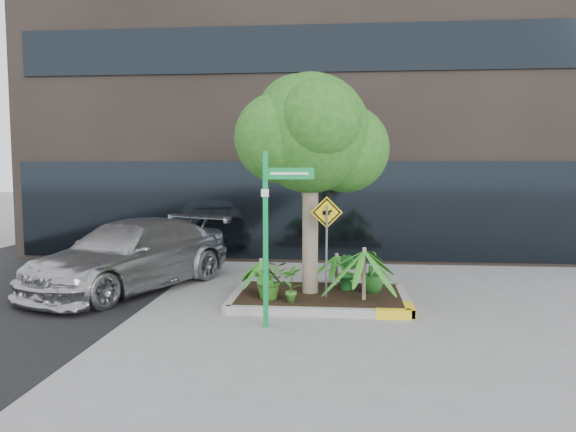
# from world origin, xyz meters

# --- Properties ---
(ground) EXTENTS (80.00, 80.00, 0.00)m
(ground) POSITION_xyz_m (0.00, 0.00, 0.00)
(ground) COLOR gray
(ground) RESTS_ON ground
(building) EXTENTS (18.00, 8.00, 15.00)m
(building) POSITION_xyz_m (0.50, 8.50, 7.50)
(building) COLOR #2D2621
(building) RESTS_ON ground
(planter) EXTENTS (3.35, 2.36, 0.15)m
(planter) POSITION_xyz_m (0.23, 0.27, 0.10)
(planter) COLOR #9E9E99
(planter) RESTS_ON ground
(tree) EXTENTS (2.93, 2.60, 4.39)m
(tree) POSITION_xyz_m (0.01, 0.41, 3.21)
(tree) COLOR tan
(tree) RESTS_ON ground
(palm_front) EXTENTS (1.09, 1.09, 1.21)m
(palm_front) POSITION_xyz_m (1.03, -0.11, 1.05)
(palm_front) COLOR tan
(palm_front) RESTS_ON ground
(palm_left) EXTENTS (0.78, 0.78, 0.87)m
(palm_left) POSITION_xyz_m (-0.91, 0.11, 0.80)
(palm_left) COLOR tan
(palm_left) RESTS_ON ground
(palm_back) EXTENTS (0.74, 0.74, 0.83)m
(palm_back) POSITION_xyz_m (0.51, 1.09, 0.77)
(palm_back) COLOR tan
(palm_back) RESTS_ON ground
(parked_car) EXTENTS (3.86, 5.37, 1.44)m
(parked_car) POSITION_xyz_m (-3.80, 1.01, 0.72)
(parked_car) COLOR #AAAAAF
(parked_car) RESTS_ON ground
(shrub_a) EXTENTS (0.81, 0.81, 0.72)m
(shrub_a) POSITION_xyz_m (-0.69, -0.22, 0.51)
(shrub_a) COLOR #275618
(shrub_a) RESTS_ON planter
(shrub_b) EXTENTS (0.65, 0.65, 0.84)m
(shrub_b) POSITION_xyz_m (1.22, 0.54, 0.57)
(shrub_b) COLOR #1F5B1B
(shrub_b) RESTS_ON planter
(shrub_c) EXTENTS (0.50, 0.50, 0.69)m
(shrub_c) POSITION_xyz_m (-0.28, -0.41, 0.49)
(shrub_c) COLOR #377223
(shrub_c) RESTS_ON planter
(shrub_d) EXTENTS (0.57, 0.57, 0.73)m
(shrub_d) POSITION_xyz_m (0.74, 0.64, 0.52)
(shrub_d) COLOR #1D6724
(shrub_d) RESTS_ON planter
(street_sign_post) EXTENTS (0.93, 0.83, 2.83)m
(street_sign_post) POSITION_xyz_m (-0.56, -1.44, 1.75)
(street_sign_post) COLOR #0C873B
(street_sign_post) RESTS_ON ground
(cattle_sign) EXTENTS (0.58, 0.28, 1.89)m
(cattle_sign) POSITION_xyz_m (0.34, -0.12, 1.43)
(cattle_sign) COLOR slate
(cattle_sign) RESTS_ON ground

